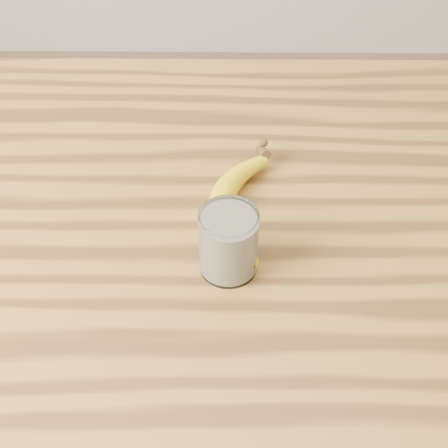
{
  "coord_description": "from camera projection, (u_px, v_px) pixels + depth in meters",
  "views": [
    {
      "loc": [
        0.11,
        -0.67,
        1.53
      ],
      "look_at": [
        0.1,
        -0.08,
        0.93
      ],
      "focal_mm": 50.0,
      "sensor_mm": 36.0,
      "label": 1
    }
  ],
  "objects": [
    {
      "name": "table",
      "position": [
        163.0,
        259.0,
        1.01
      ],
      "size": [
        1.2,
        0.8,
        0.9
      ],
      "color": "olive",
      "rests_on": "ground"
    },
    {
      "name": "smoothie_glass",
      "position": [
        229.0,
        243.0,
        0.79
      ],
      "size": [
        0.08,
        0.08,
        0.1
      ],
      "color": "white",
      "rests_on": "table"
    },
    {
      "name": "banana",
      "position": [
        220.0,
        204.0,
        0.89
      ],
      "size": [
        0.14,
        0.32,
        0.04
      ],
      "primitive_type": null,
      "rotation": [
        0.0,
        0.0,
        -0.1
      ],
      "color": "yellow",
      "rests_on": "table"
    }
  ]
}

